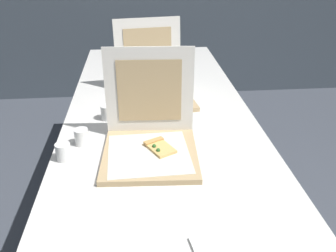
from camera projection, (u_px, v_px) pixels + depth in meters
table at (160, 127)px, 1.70m from camera, size 0.90×2.44×0.74m
pizza_box_front at (150, 140)px, 1.40m from camera, size 0.38×0.40×0.39m
pizza_box_middle at (154, 87)px, 1.89m from camera, size 0.42×0.46×0.39m
cup_white_mid at (107, 112)px, 1.67m from camera, size 0.06×0.06×0.07m
cup_white_near_left at (63, 152)px, 1.36m from camera, size 0.06×0.06×0.07m
cup_white_near_center at (82, 137)px, 1.47m from camera, size 0.06×0.06×0.07m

